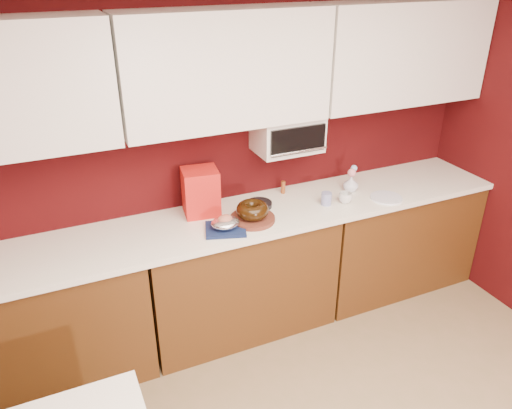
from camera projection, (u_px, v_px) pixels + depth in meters
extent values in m
cube|color=#3B0809|center=(219.00, 153.00, 3.44)|extent=(4.00, 0.02, 2.50)
cube|color=#4E2B0F|center=(37.00, 326.00, 3.06)|extent=(1.31, 0.58, 0.86)
cube|color=#4E2B0F|center=(238.00, 275.00, 3.55)|extent=(1.31, 0.58, 0.86)
cube|color=#4E2B0F|center=(390.00, 236.00, 4.04)|extent=(1.31, 0.58, 0.86)
cube|color=white|center=(237.00, 220.00, 3.35)|extent=(4.00, 0.62, 0.04)
cube|color=white|center=(225.00, 69.00, 3.03)|extent=(1.31, 0.33, 0.70)
cube|color=white|center=(402.00, 53.00, 3.52)|extent=(1.31, 0.33, 0.70)
cube|color=white|center=(287.00, 133.00, 3.43)|extent=(0.45, 0.30, 0.25)
cube|color=black|center=(298.00, 140.00, 3.29)|extent=(0.40, 0.02, 0.18)
cylinder|color=silver|center=(299.00, 152.00, 3.32)|extent=(0.42, 0.02, 0.02)
cylinder|color=#5C281B|center=(252.00, 219.00, 3.29)|extent=(0.38, 0.38, 0.03)
torus|color=black|center=(252.00, 210.00, 3.26)|extent=(0.24, 0.24, 0.09)
cube|color=#121E45|center=(225.00, 229.00, 3.17)|extent=(0.31, 0.28, 0.02)
ellipsoid|color=white|center=(225.00, 223.00, 3.15)|extent=(0.21, 0.18, 0.07)
ellipsoid|color=#BD6C56|center=(225.00, 219.00, 3.14)|extent=(0.10, 0.09, 0.06)
cube|color=#AB0B1D|center=(201.00, 192.00, 3.32)|extent=(0.26, 0.24, 0.32)
cylinder|color=black|center=(259.00, 204.00, 3.47)|extent=(0.21, 0.21, 0.03)
imported|color=silver|center=(346.00, 197.00, 3.51)|extent=(0.10, 0.10, 0.09)
cylinder|color=navy|center=(326.00, 199.00, 3.49)|extent=(0.09, 0.09, 0.09)
imported|color=silver|center=(351.00, 183.00, 3.68)|extent=(0.11, 0.11, 0.13)
sphere|color=#DB7E86|center=(352.00, 173.00, 3.64)|extent=(0.06, 0.06, 0.06)
sphere|color=#91BBE8|center=(354.00, 168.00, 3.66)|extent=(0.05, 0.05, 0.05)
cylinder|color=white|center=(386.00, 198.00, 3.59)|extent=(0.30, 0.30, 0.01)
cylinder|color=brown|center=(283.00, 187.00, 3.65)|extent=(0.04, 0.04, 0.09)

